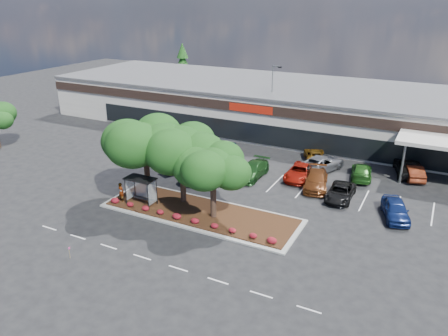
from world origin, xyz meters
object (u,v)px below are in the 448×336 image
at_px(light_pole, 272,106).
at_px(survey_stake, 69,251).
at_px(car_0, 165,148).
at_px(car_1, 182,164).

bearing_deg(light_pole, survey_stake, -93.90).
distance_m(car_0, car_1, 6.12).
bearing_deg(survey_stake, car_0, 107.02).
bearing_deg(survey_stake, light_pole, 86.10).
bearing_deg(light_pole, car_1, -105.47).
relative_size(car_0, car_1, 0.92).
relative_size(light_pole, survey_stake, 10.08).
relative_size(light_pole, car_0, 2.28).
distance_m(light_pole, survey_stake, 34.86).
distance_m(survey_stake, car_0, 23.51).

